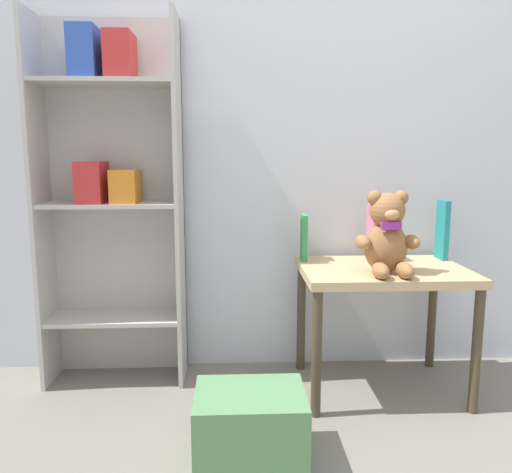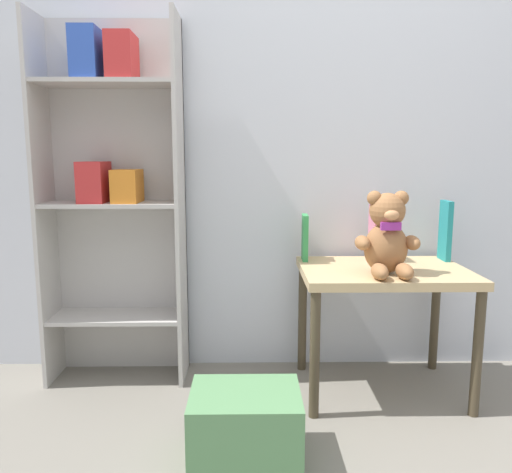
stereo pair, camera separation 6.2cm
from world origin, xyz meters
name	(u,v)px [view 2 (the right image)]	position (x,y,z in m)	size (l,w,h in m)	color
wall_back	(318,105)	(0.00, 1.35, 1.25)	(4.80, 0.06, 2.50)	silver
bookshelf_side	(113,181)	(-0.93, 1.21, 0.91)	(0.62, 0.25, 1.61)	#BCB7B2
display_table	(383,285)	(0.25, 1.02, 0.47)	(0.69, 0.51, 0.55)	tan
teddy_bear	(387,237)	(0.22, 0.92, 0.70)	(0.25, 0.23, 0.33)	#99663D
book_standing_green	(305,237)	(-0.07, 1.20, 0.65)	(0.02, 0.11, 0.21)	#33934C
book_standing_pink	(376,233)	(0.25, 1.18, 0.67)	(0.04, 0.12, 0.25)	#D17093
book_standing_teal	(445,231)	(0.56, 1.19, 0.68)	(0.02, 0.11, 0.27)	teal
storage_bin	(245,425)	(-0.34, 0.53, 0.12)	(0.37, 0.28, 0.24)	#568956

